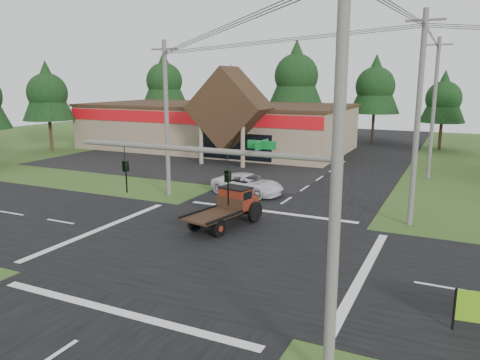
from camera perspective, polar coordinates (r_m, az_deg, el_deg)
The scene contains 18 objects.
ground at distance 22.66m, azimuth -3.04°, elevation -8.33°, with size 120.00×120.00×0.00m, color #2E4A1A.
road_ns at distance 22.66m, azimuth -3.04°, elevation -8.31°, with size 12.00×120.00×0.02m, color black.
road_ew at distance 22.66m, azimuth -3.04°, elevation -8.31°, with size 120.00×12.00×0.02m, color black.
parking_apron at distance 45.43m, azimuth -7.20°, elevation 1.99°, with size 28.00×14.00×0.02m, color black.
cvs_building at distance 54.96m, azimuth -2.84°, elevation 6.72°, with size 30.40×18.20×9.19m.
traffic_signal_mast at distance 12.46m, azimuth 3.93°, elevation -4.12°, with size 8.12×0.24×7.00m.
utility_pole_nr at distance 11.68m, azimuth 11.71°, elevation 0.69°, with size 2.00×0.30×11.00m.
utility_pole_nw at distance 32.35m, azimuth -8.95°, elevation 7.48°, with size 2.00×0.30×10.50m.
utility_pole_ne at distance 26.81m, azimuth 20.84°, elevation 7.00°, with size 2.00×0.30×11.50m.
utility_pole_n at distance 40.76m, azimuth 22.54°, elevation 8.13°, with size 2.00×0.30×11.20m.
tree_row_a at distance 71.08m, azimuth -9.22°, elevation 12.05°, with size 6.72×6.72×12.12m.
tree_row_b at distance 67.75m, azimuth -1.08°, elevation 11.07°, with size 5.60×5.60×10.10m.
tree_row_c at distance 62.97m, azimuth 6.88°, elevation 12.74°, with size 7.28×7.28×13.13m.
tree_row_d at distance 61.50m, azimuth 16.18°, elevation 11.13°, with size 6.16×6.16×11.11m.
tree_row_e at distance 58.72m, azimuth 23.58°, elevation 9.27°, with size 5.04×5.04×9.09m.
tree_side_w at distance 57.21m, azimuth -22.46°, elevation 9.99°, with size 5.60×5.60×10.10m.
antique_flatbed_truck at distance 25.52m, azimuth -1.93°, elevation -3.48°, with size 1.92×5.04×2.11m, color #54180C, non-canonical shape.
white_pickup at distance 32.92m, azimuth 0.95°, elevation -0.52°, with size 2.39×5.18×1.44m, color silver.
Camera 1 is at (10.17, -18.65, 7.89)m, focal length 35.00 mm.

